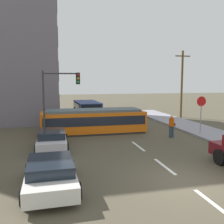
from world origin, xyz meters
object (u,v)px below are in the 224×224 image
(streetcar_tram, at_px, (94,121))
(traffic_light_mast, at_px, (58,91))
(city_bus, at_px, (87,108))
(pedestrian_crossing, at_px, (172,125))
(utility_pole_mid, at_px, (182,83))
(parked_sedan_mid, at_px, (52,139))
(parked_sedan_furthest, at_px, (52,112))
(parked_sedan_near, at_px, (51,173))
(stop_sign, at_px, (201,107))
(parked_sedan_far, at_px, (55,119))

(streetcar_tram, relative_size, traffic_light_mast, 1.67)
(city_bus, height_order, pedestrian_crossing, city_bus)
(city_bus, distance_m, utility_pole_mid, 11.28)
(parked_sedan_mid, distance_m, parked_sedan_furthest, 13.75)
(streetcar_tram, xyz_separation_m, parked_sedan_mid, (-3.28, -4.25, -0.38))
(streetcar_tram, distance_m, parked_sedan_near, 10.73)
(parked_sedan_near, distance_m, parked_sedan_mid, 5.95)
(parked_sedan_near, relative_size, parked_sedan_mid, 1.04)
(streetcar_tram, distance_m, utility_pole_mid, 13.23)
(city_bus, relative_size, parked_sedan_mid, 1.41)
(city_bus, relative_size, pedestrian_crossing, 3.45)
(city_bus, xyz_separation_m, pedestrian_crossing, (4.69, -12.33, -0.09))
(stop_sign, xyz_separation_m, utility_pole_mid, (3.21, 9.08, 1.77))
(parked_sedan_furthest, bearing_deg, parked_sedan_near, -89.90)
(streetcar_tram, relative_size, utility_pole_mid, 1.09)
(parked_sedan_mid, distance_m, traffic_light_mast, 4.01)
(parked_sedan_mid, height_order, stop_sign, stop_sign)
(pedestrian_crossing, bearing_deg, parked_sedan_near, -140.32)
(parked_sedan_furthest, bearing_deg, parked_sedan_mid, -89.70)
(streetcar_tram, height_order, parked_sedan_furthest, streetcar_tram)
(streetcar_tram, distance_m, parked_sedan_furthest, 10.08)
(parked_sedan_furthest, distance_m, traffic_light_mast, 11.34)
(streetcar_tram, relative_size, parked_sedan_near, 1.93)
(parked_sedan_mid, relative_size, utility_pole_mid, 0.54)
(stop_sign, relative_size, traffic_light_mast, 0.58)
(traffic_light_mast, bearing_deg, stop_sign, -6.50)
(pedestrian_crossing, xyz_separation_m, stop_sign, (2.58, 0.26, 1.25))
(parked_sedan_furthest, bearing_deg, streetcar_tram, -70.56)
(parked_sedan_mid, bearing_deg, stop_sign, 7.90)
(parked_sedan_far, height_order, parked_sedan_furthest, same)
(streetcar_tram, relative_size, city_bus, 1.43)
(parked_sedan_near, xyz_separation_m, stop_sign, (11.31, 7.51, 1.57))
(streetcar_tram, xyz_separation_m, pedestrian_crossing, (5.41, -2.95, -0.06))
(parked_sedan_far, distance_m, traffic_light_mast, 6.12)
(stop_sign, bearing_deg, streetcar_tram, 161.41)
(pedestrian_crossing, bearing_deg, streetcar_tram, 151.39)
(streetcar_tram, xyz_separation_m, parked_sedan_far, (-3.00, 3.96, -0.38))
(streetcar_tram, height_order, pedestrian_crossing, streetcar_tram)
(pedestrian_crossing, bearing_deg, utility_pole_mid, 58.23)
(city_bus, distance_m, stop_sign, 14.13)
(parked_sedan_furthest, relative_size, stop_sign, 1.52)
(streetcar_tram, xyz_separation_m, traffic_light_mast, (-2.75, -1.46, 2.45))
(parked_sedan_far, xyz_separation_m, stop_sign, (10.99, -6.65, 1.57))
(parked_sedan_mid, height_order, parked_sedan_furthest, same)
(pedestrian_crossing, distance_m, parked_sedan_mid, 8.80)
(city_bus, height_order, traffic_light_mast, traffic_light_mast)
(streetcar_tram, height_order, traffic_light_mast, traffic_light_mast)
(traffic_light_mast, bearing_deg, utility_pole_mid, 29.37)
(utility_pole_mid, bearing_deg, parked_sedan_far, -170.30)
(parked_sedan_near, height_order, traffic_light_mast, traffic_light_mast)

